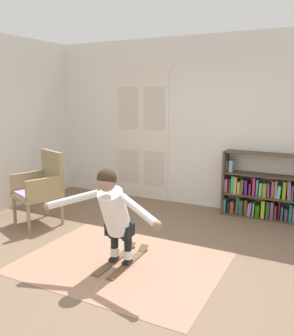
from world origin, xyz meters
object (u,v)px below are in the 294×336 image
person_skier (113,211)px  bookshelf (279,195)px  wicker_chair (41,186)px  skis_pair (123,260)px

person_skier → bookshelf: bearing=61.0°
wicker_chair → skis_pair: bearing=-17.9°
skis_pair → bookshelf: bearing=59.0°
wicker_chair → skis_pair: size_ratio=1.26×
bookshelf → skis_pair: bookshelf is taller
skis_pair → person_skier: 0.69m
wicker_chair → person_skier: person_skier is taller
bookshelf → skis_pair: (-1.41, -2.35, -0.38)m
skis_pair → wicker_chair: bearing=162.1°
wicker_chair → skis_pair: wicker_chair is taller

